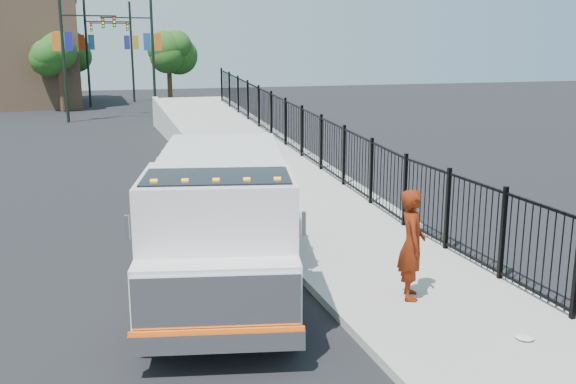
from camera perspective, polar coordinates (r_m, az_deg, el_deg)
name	(u,v)px	position (r m, az deg, el deg)	size (l,w,h in m)	color
ground	(331,306)	(11.79, 3.85, -10.05)	(120.00, 120.00, 0.00)	black
sidewalk	(489,335)	(11.02, 17.40, -12.02)	(3.55, 12.00, 0.12)	#9E998E
curb	(380,351)	(10.10, 8.14, -13.78)	(0.30, 12.00, 0.16)	#ADAAA3
ramp	(239,157)	(27.19, -4.37, 3.16)	(3.95, 24.00, 1.70)	#9E998E
iron_fence	(302,148)	(23.64, 1.23, 3.93)	(0.10, 28.00, 1.80)	black
truck	(221,210)	(12.39, -5.97, -1.64)	(4.14, 8.10, 2.65)	black
worker	(412,244)	(11.69, 10.95, -4.60)	(0.73, 0.48, 2.01)	#5C1906
debris	(525,337)	(10.89, 20.30, -11.98)	(0.31, 0.31, 0.08)	silver
light_pole_0	(68,49)	(41.22, -18.94, 11.93)	(3.77, 0.22, 8.00)	black
light_pole_1	(148,49)	(43.81, -12.34, 12.34)	(3.78, 0.22, 8.00)	black
light_pole_2	(91,48)	(51.28, -17.10, 12.12)	(3.78, 0.22, 8.00)	black
light_pole_3	(128,48)	(54.88, -14.05, 12.32)	(3.77, 0.22, 8.00)	black
tree_0	(59,55)	(47.82, -19.68, 11.43)	(2.69, 2.69, 5.34)	#382314
tree_1	(169,54)	(48.56, -10.57, 11.95)	(2.56, 2.56, 5.28)	#382314
tree_2	(71,52)	(59.84, -18.75, 11.67)	(3.22, 3.22, 5.61)	#382314
building	(10,53)	(54.31, -23.45, 11.27)	(10.00, 10.00, 8.00)	#8C664C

